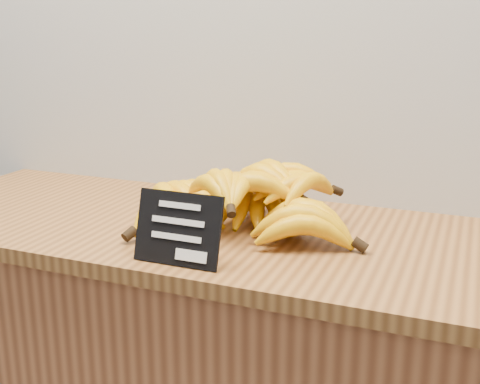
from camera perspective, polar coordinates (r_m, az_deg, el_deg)
name	(u,v)px	position (r m, az deg, el deg)	size (l,w,h in m)	color
counter_top	(249,236)	(1.22, 0.88, -4.19)	(1.58, 0.54, 0.03)	#915D2D
chalkboard_sign	(178,229)	(1.03, -5.91, -3.49)	(0.16, 0.01, 0.13)	black
banana_pile	(238,202)	(1.21, -0.20, -0.91)	(0.52, 0.35, 0.12)	#ECB109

